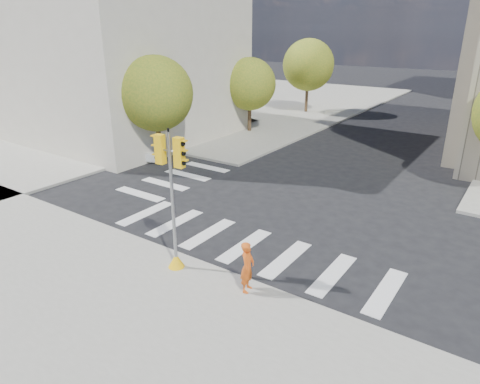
{
  "coord_description": "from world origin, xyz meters",
  "views": [
    {
      "loc": [
        8.05,
        -14.08,
        7.83
      ],
      "look_at": [
        -0.42,
        -1.86,
        2.1
      ],
      "focal_mm": 32.0,
      "sensor_mm": 36.0,
      "label": 1
    }
  ],
  "objects": [
    {
      "name": "tree_lw_near",
      "position": [
        -10.5,
        4.0,
        4.2
      ],
      "size": [
        4.4,
        4.4,
        6.41
      ],
      "color": "#382616",
      "rests_on": "ground"
    },
    {
      "name": "ground",
      "position": [
        0.0,
        0.0,
        0.0
      ],
      "size": [
        160.0,
        160.0,
        0.0
      ],
      "primitive_type": "plane",
      "color": "black",
      "rests_on": "ground"
    },
    {
      "name": "planter_wall",
      "position": [
        -13.0,
        2.86,
        0.4
      ],
      "size": [
        5.85,
        2.14,
        0.5
      ],
      "primitive_type": "cube",
      "rotation": [
        0.0,
        0.0,
        0.3
      ],
      "color": "silver",
      "rests_on": "sidewalk_left_near"
    },
    {
      "name": "classical_building",
      "position": [
        -20.0,
        8.0,
        6.44
      ],
      "size": [
        19.0,
        15.0,
        12.7
      ],
      "color": "beige",
      "rests_on": "ground"
    },
    {
      "name": "traffic_signal",
      "position": [
        -1.03,
        -4.82,
        2.21
      ],
      "size": [
        1.07,
        0.56,
        4.83
      ],
      "rotation": [
        0.0,
        0.0,
        0.05
      ],
      "color": "yellow",
      "rests_on": "sidewalk_near"
    },
    {
      "name": "tree_lw_far",
      "position": [
        -10.5,
        24.0,
        4.54
      ],
      "size": [
        4.8,
        4.8,
        6.95
      ],
      "color": "#382616",
      "rests_on": "ground"
    },
    {
      "name": "photographer",
      "position": [
        1.75,
        -4.6,
        0.98
      ],
      "size": [
        0.53,
        0.69,
        1.66
      ],
      "primitive_type": "imported",
      "rotation": [
        0.0,
        0.0,
        1.82
      ],
      "color": "#DB5414",
      "rests_on": "sidewalk_near"
    },
    {
      "name": "tree_lw_mid",
      "position": [
        -10.5,
        14.0,
        3.76
      ],
      "size": [
        4.0,
        4.0,
        5.77
      ],
      "color": "#382616",
      "rests_on": "ground"
    },
    {
      "name": "sidewalk_far_left",
      "position": [
        -20.0,
        26.0,
        0.07
      ],
      "size": [
        28.0,
        40.0,
        0.15
      ],
      "primitive_type": "cube",
      "color": "gray",
      "rests_on": "ground"
    }
  ]
}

